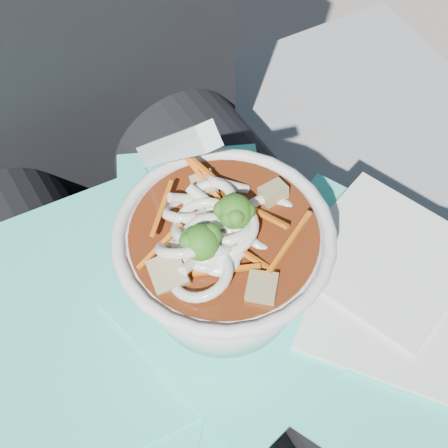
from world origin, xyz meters
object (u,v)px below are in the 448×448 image
stone_ledge (157,365)px  person_body (154,273)px  plastic_bag (206,308)px  lap (209,368)px  udon_bowl (223,257)px

stone_ledge → person_body: size_ratio=0.98×
person_body → plastic_bag: 0.10m
lap → udon_bowl: udon_bowl is taller
stone_ledge → udon_bowl: (0.02, -0.14, 0.45)m
lap → udon_bowl: (0.02, 0.01, 0.14)m
udon_bowl → person_body: bearing=105.7°
stone_ledge → plastic_bag: bearing=-87.0°
udon_bowl → lap: bearing=-147.5°
stone_ledge → lap: size_ratio=2.08×
person_body → udon_bowl: bearing=-74.3°
lap → plastic_bag: bearing=61.4°
stone_ledge → plastic_bag: (0.01, -0.14, 0.39)m
stone_ledge → plastic_bag: 0.41m
lap → person_body: (-0.00, 0.09, 0.02)m
stone_ledge → lap: bearing=-90.0°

